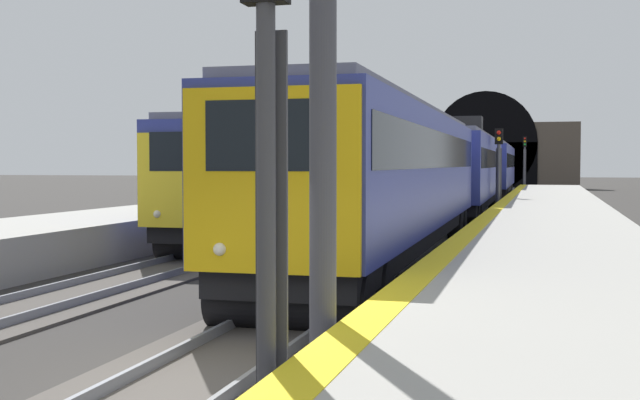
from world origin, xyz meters
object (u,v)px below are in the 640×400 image
at_px(railway_signal_far, 525,158).
at_px(railway_signal_near, 267,148).
at_px(train_adjacent_platform, 389,170).
at_px(railway_signal_mid, 499,165).
at_px(train_main_approaching, 465,169).

bearing_deg(railway_signal_far, railway_signal_near, 0.00).
distance_m(train_adjacent_platform, railway_signal_mid, 10.49).
xyz_separation_m(railway_signal_near, railway_signal_mid, (33.62, 0.00, -0.21)).
height_order(train_main_approaching, railway_signal_near, train_main_approaching).
height_order(railway_signal_mid, railway_signal_far, railway_signal_far).
distance_m(railway_signal_near, railway_signal_mid, 33.62).
distance_m(train_adjacent_platform, railway_signal_near, 42.15).
height_order(train_main_approaching, railway_signal_mid, train_main_approaching).
bearing_deg(railway_signal_mid, train_main_approaching, -142.73).
bearing_deg(railway_signal_far, railway_signal_mid, 0.00).
xyz_separation_m(railway_signal_near, railway_signal_far, (79.07, 0.00, 0.46)).
relative_size(railway_signal_near, railway_signal_mid, 1.09).
height_order(train_main_approaching, train_adjacent_platform, train_main_approaching).
bearing_deg(train_main_approaching, railway_signal_mid, 36.47).
relative_size(train_adjacent_platform, railway_signal_far, 10.58).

